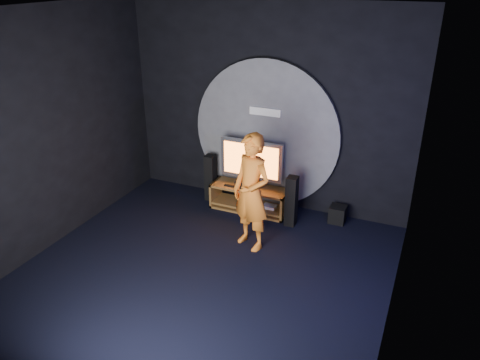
% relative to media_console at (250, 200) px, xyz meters
% --- Properties ---
extents(floor, '(5.00, 5.00, 0.00)m').
position_rel_media_console_xyz_m(floor, '(0.12, -2.05, -0.20)').
color(floor, black).
rests_on(floor, ground).
extents(back_wall, '(5.00, 0.04, 3.50)m').
position_rel_media_console_xyz_m(back_wall, '(0.12, 0.45, 1.55)').
color(back_wall, black).
rests_on(back_wall, ground).
extents(front_wall, '(5.00, 0.04, 3.50)m').
position_rel_media_console_xyz_m(front_wall, '(0.12, -4.55, 1.55)').
color(front_wall, black).
rests_on(front_wall, ground).
extents(left_wall, '(0.04, 5.00, 3.50)m').
position_rel_media_console_xyz_m(left_wall, '(-2.38, -2.05, 1.55)').
color(left_wall, black).
rests_on(left_wall, ground).
extents(right_wall, '(0.04, 5.00, 3.50)m').
position_rel_media_console_xyz_m(right_wall, '(2.62, -2.05, 1.55)').
color(right_wall, black).
rests_on(right_wall, ground).
extents(ceiling, '(5.00, 5.00, 0.01)m').
position_rel_media_console_xyz_m(ceiling, '(0.12, -2.05, 3.31)').
color(ceiling, black).
rests_on(ceiling, back_wall).
extents(wall_disc_panel, '(2.60, 0.11, 2.60)m').
position_rel_media_console_xyz_m(wall_disc_panel, '(0.12, 0.39, 1.11)').
color(wall_disc_panel, '#515156').
rests_on(wall_disc_panel, ground).
extents(media_console, '(1.36, 0.45, 0.45)m').
position_rel_media_console_xyz_m(media_console, '(0.00, 0.00, 0.00)').
color(media_console, brown).
rests_on(media_console, ground).
extents(tv, '(1.11, 0.22, 0.83)m').
position_rel_media_console_xyz_m(tv, '(-0.01, 0.07, 0.71)').
color(tv, '#B4B4BB').
rests_on(tv, media_console).
extents(center_speaker, '(0.40, 0.15, 0.15)m').
position_rel_media_console_xyz_m(center_speaker, '(-0.01, -0.11, 0.33)').
color(center_speaker, black).
rests_on(center_speaker, media_console).
extents(remote, '(0.18, 0.05, 0.02)m').
position_rel_media_console_xyz_m(remote, '(-0.34, -0.12, 0.27)').
color(remote, black).
rests_on(remote, media_console).
extents(tower_speaker_left, '(0.17, 0.19, 0.87)m').
position_rel_media_console_xyz_m(tower_speaker_left, '(-0.82, 0.11, 0.24)').
color(tower_speaker_left, black).
rests_on(tower_speaker_left, ground).
extents(tower_speaker_right, '(0.17, 0.19, 0.87)m').
position_rel_media_console_xyz_m(tower_speaker_right, '(0.82, -0.19, 0.24)').
color(tower_speaker_right, black).
rests_on(tower_speaker_right, ground).
extents(subwoofer, '(0.26, 0.26, 0.29)m').
position_rel_media_console_xyz_m(subwoofer, '(1.52, 0.20, -0.05)').
color(subwoofer, black).
rests_on(subwoofer, ground).
extents(player, '(0.78, 0.65, 1.81)m').
position_rel_media_console_xyz_m(player, '(0.46, -1.05, 0.71)').
color(player, orange).
rests_on(player, ground).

